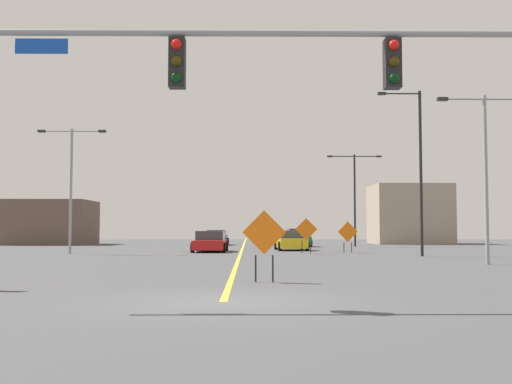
# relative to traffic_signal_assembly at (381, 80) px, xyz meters

# --- Properties ---
(ground) EXTENTS (144.68, 144.68, 0.00)m
(ground) POSITION_rel_traffic_signal_assembly_xyz_m (-3.29, 0.01, -4.61)
(ground) COLOR #444447
(road_centre_stripe) EXTENTS (0.16, 80.38, 0.01)m
(road_centre_stripe) POSITION_rel_traffic_signal_assembly_xyz_m (-3.29, 40.20, -4.61)
(road_centre_stripe) COLOR yellow
(road_centre_stripe) RESTS_ON ground
(traffic_signal_assembly) EXTENTS (13.65, 0.44, 6.29)m
(traffic_signal_assembly) POSITION_rel_traffic_signal_assembly_xyz_m (0.00, 0.00, 0.00)
(traffic_signal_assembly) COLOR gray
(traffic_signal_assembly) RESTS_ON ground
(street_lamp_far_left) EXTENTS (4.55, 0.24, 7.67)m
(street_lamp_far_left) POSITION_rel_traffic_signal_assembly_xyz_m (6.01, 38.55, 0.04)
(street_lamp_far_left) COLOR black
(street_lamp_far_left) RESTS_ON ground
(street_lamp_mid_left) EXTENTS (3.99, 0.24, 7.11)m
(street_lamp_mid_left) POSITION_rel_traffic_signal_assembly_xyz_m (7.16, 12.96, -0.30)
(street_lamp_mid_left) COLOR gray
(street_lamp_mid_left) RESTS_ON ground
(street_lamp_near_right) EXTENTS (2.38, 0.24, 9.03)m
(street_lamp_near_right) POSITION_rel_traffic_signal_assembly_xyz_m (6.40, 20.64, 0.38)
(street_lamp_near_right) COLOR black
(street_lamp_near_right) RESTS_ON ground
(street_lamp_far_right) EXTENTS (4.09, 0.24, 7.52)m
(street_lamp_far_right) POSITION_rel_traffic_signal_assembly_xyz_m (-13.49, 24.38, -0.08)
(street_lamp_far_right) COLOR gray
(street_lamp_far_right) RESTS_ON ground
(construction_sign_left_shoulder) EXTENTS (1.24, 0.14, 2.01)m
(construction_sign_left_shoulder) POSITION_rel_traffic_signal_assembly_xyz_m (-2.34, 4.65, -3.33)
(construction_sign_left_shoulder) COLOR orange
(construction_sign_left_shoulder) RESTS_ON ground
(construction_sign_right_lane) EXTENTS (1.27, 0.27, 1.95)m
(construction_sign_right_lane) POSITION_rel_traffic_signal_assembly_xyz_m (3.35, 25.64, -3.40)
(construction_sign_right_lane) COLOR orange
(construction_sign_right_lane) RESTS_ON ground
(construction_sign_right_shoulder) EXTENTS (1.33, 0.05, 2.12)m
(construction_sign_right_shoulder) POSITION_rel_traffic_signal_assembly_xyz_m (0.64, 24.27, -3.26)
(construction_sign_right_shoulder) COLOR orange
(construction_sign_right_shoulder) RESTS_ON ground
(car_green_mid) EXTENTS (2.18, 3.97, 1.49)m
(car_green_mid) POSITION_rel_traffic_signal_assembly_xyz_m (1.25, 38.77, -3.91)
(car_green_mid) COLOR #196B38
(car_green_mid) RESTS_ON ground
(car_blue_approaching) EXTENTS (2.12, 4.31, 1.36)m
(car_blue_approaching) POSITION_rel_traffic_signal_assembly_xyz_m (-5.75, 43.72, -3.98)
(car_blue_approaching) COLOR #1E389E
(car_blue_approaching) RESTS_ON ground
(car_yellow_passing) EXTENTS (2.23, 3.98, 1.36)m
(car_yellow_passing) POSITION_rel_traffic_signal_assembly_xyz_m (0.12, 29.91, -3.98)
(car_yellow_passing) COLOR gold
(car_yellow_passing) RESTS_ON ground
(car_red_far) EXTENTS (2.21, 4.59, 1.34)m
(car_red_far) POSITION_rel_traffic_signal_assembly_xyz_m (-5.29, 27.32, -3.98)
(car_red_far) COLOR red
(car_red_far) RESTS_ON ground
(roadside_building_west) EXTENTS (7.50, 6.72, 4.13)m
(roadside_building_west) POSITION_rel_traffic_signal_assembly_xyz_m (-21.40, 45.57, -2.55)
(roadside_building_west) COLOR brown
(roadside_building_west) RESTS_ON ground
(roadside_building_east) EXTENTS (7.28, 6.42, 5.79)m
(roadside_building_east) POSITION_rel_traffic_signal_assembly_xyz_m (13.07, 48.26, -1.72)
(roadside_building_east) COLOR gray
(roadside_building_east) RESTS_ON ground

